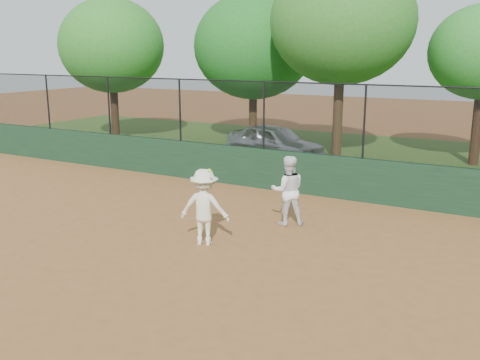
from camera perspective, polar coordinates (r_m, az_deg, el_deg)
The scene contains 10 objects.
ground at distance 11.11m, azimuth -9.23°, elevation -7.90°, with size 80.00×80.00×0.00m, color brown.
back_wall at distance 15.87m, azimuth 4.11°, elevation 1.04°, with size 26.00×0.20×1.20m, color #1B3B22.
grass_strip at distance 21.48m, azimuth 10.86°, elevation 2.50°, with size 36.00×12.00×0.01m, color #2D4D18.
parked_car at distance 20.25m, azimuth 3.73°, elevation 4.01°, with size 1.61×4.01×1.37m, color #A4A8AE.
player_second at distance 12.67m, azimuth 5.11°, elevation -1.12°, with size 0.81×0.63×1.66m, color white.
player_main at distance 11.34m, azimuth -3.81°, elevation -2.91°, with size 1.19×0.88×1.76m.
fence_assembly at distance 15.61m, azimuth 4.12°, elevation 6.92°, with size 26.00×0.06×2.00m.
tree_0 at distance 25.13m, azimuth -13.56°, elevation 13.74°, with size 4.82×4.38×6.36m.
tree_1 at distance 23.85m, azimuth 1.43°, elevation 14.06°, with size 5.29×4.81×6.54m.
tree_2 at distance 20.26m, azimuth 10.81°, elevation 16.29°, with size 5.27×4.79×7.36m.
Camera 1 is at (6.48, -8.07, 4.03)m, focal length 40.00 mm.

